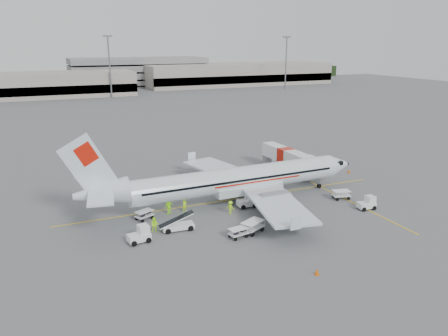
# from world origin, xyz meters

# --- Properties ---
(ground) EXTENTS (360.00, 360.00, 0.00)m
(ground) POSITION_xyz_m (0.00, 0.00, 0.00)
(ground) COLOR #56595B
(stripe_lead) EXTENTS (44.00, 0.20, 0.01)m
(stripe_lead) POSITION_xyz_m (0.00, 0.00, 0.01)
(stripe_lead) COLOR yellow
(stripe_lead) RESTS_ON ground
(stripe_cross) EXTENTS (0.20, 20.00, 0.01)m
(stripe_cross) POSITION_xyz_m (14.00, -8.00, 0.01)
(stripe_cross) COLOR yellow
(stripe_cross) RESTS_ON ground
(terminal_east) EXTENTS (90.00, 26.00, 10.00)m
(terminal_east) POSITION_xyz_m (70.00, 145.00, 5.00)
(terminal_east) COLOR gray
(terminal_east) RESTS_ON ground
(parking_garage) EXTENTS (62.00, 24.00, 14.00)m
(parking_garage) POSITION_xyz_m (25.00, 160.00, 7.00)
(parking_garage) COLOR slate
(parking_garage) RESTS_ON ground
(treeline) EXTENTS (300.00, 3.00, 6.00)m
(treeline) POSITION_xyz_m (0.00, 175.00, 3.00)
(treeline) COLOR black
(treeline) RESTS_ON ground
(mast_center) EXTENTS (3.20, 1.20, 22.00)m
(mast_center) POSITION_xyz_m (5.00, 118.00, 11.00)
(mast_center) COLOR slate
(mast_center) RESTS_ON ground
(mast_east) EXTENTS (3.20, 1.20, 22.00)m
(mast_east) POSITION_xyz_m (80.00, 118.00, 11.00)
(mast_east) COLOR slate
(mast_east) RESTS_ON ground
(aircraft) EXTENTS (38.06, 30.14, 10.33)m
(aircraft) POSITION_xyz_m (0.81, -0.97, 5.16)
(aircraft) COLOR white
(aircraft) RESTS_ON ground
(jet_bridge) EXTENTS (3.31, 14.66, 3.82)m
(jet_bridge) POSITION_xyz_m (13.25, 8.09, 1.91)
(jet_bridge) COLOR white
(jet_bridge) RESTS_ON ground
(belt_loader) EXTENTS (4.74, 2.10, 2.50)m
(belt_loader) POSITION_xyz_m (-9.16, -6.39, 1.25)
(belt_loader) COLOR white
(belt_loader) RESTS_ON ground
(tug_fore) EXTENTS (2.26, 1.44, 1.66)m
(tug_fore) POSITION_xyz_m (14.01, -9.72, 0.83)
(tug_fore) COLOR white
(tug_fore) RESTS_ON ground
(tug_mid) EXTENTS (2.34, 1.35, 1.81)m
(tug_mid) POSITION_xyz_m (0.83, -3.13, 0.90)
(tug_mid) COLOR white
(tug_mid) RESTS_ON ground
(tug_aft) EXTENTS (2.44, 1.60, 1.77)m
(tug_aft) POSITION_xyz_m (-13.77, -7.69, 0.88)
(tug_aft) COLOR white
(tug_aft) RESTS_ON ground
(cart_loaded_a) EXTENTS (2.38, 1.95, 1.07)m
(cart_loaded_a) POSITION_xyz_m (-11.82, -2.00, 0.54)
(cart_loaded_a) COLOR white
(cart_loaded_a) RESTS_ON ground
(cart_loaded_b) EXTENTS (2.22, 1.54, 1.07)m
(cart_loaded_b) POSITION_xyz_m (-3.94, -10.77, 0.53)
(cart_loaded_b) COLOR white
(cart_loaded_b) RESTS_ON ground
(cart_empty_a) EXTENTS (2.92, 2.45, 1.32)m
(cart_empty_a) POSITION_xyz_m (-1.97, -10.22, 0.66)
(cart_empty_a) COLOR white
(cart_empty_a) RESTS_ON ground
(cart_empty_b) EXTENTS (2.50, 1.82, 1.18)m
(cart_empty_b) POSITION_xyz_m (13.46, -5.55, 0.59)
(cart_empty_b) COLOR white
(cart_empty_b) RESTS_ON ground
(cone_nose) EXTENTS (0.41, 0.41, 0.68)m
(cone_nose) POSITION_xyz_m (22.18, 3.62, 0.34)
(cone_nose) COLOR #E85603
(cone_nose) RESTS_ON ground
(cone_port) EXTENTS (0.41, 0.41, 0.66)m
(cone_port) POSITION_xyz_m (3.75, 11.27, 0.33)
(cone_port) COLOR #E85603
(cone_port) RESTS_ON ground
(cone_stbd) EXTENTS (0.39, 0.39, 0.64)m
(cone_stbd) POSITION_xyz_m (-0.85, -20.47, 0.32)
(cone_stbd) COLOR #E85603
(cone_stbd) RESTS_ON ground
(crew_a) EXTENTS (0.70, 0.59, 1.62)m
(crew_a) POSITION_xyz_m (-6.74, -1.50, 0.81)
(crew_a) COLOR #9FEB13
(crew_a) RESTS_ON ground
(crew_b) EXTENTS (1.02, 0.93, 1.70)m
(crew_b) POSITION_xyz_m (-11.63, -5.91, 0.85)
(crew_b) COLOR #9FEB13
(crew_b) RESTS_ON ground
(crew_c) EXTENTS (1.09, 1.19, 1.60)m
(crew_c) POSITION_xyz_m (-1.94, -4.36, 0.80)
(crew_c) COLOR #9FEB13
(crew_c) RESTS_ON ground
(crew_d) EXTENTS (1.19, 0.67, 1.91)m
(crew_d) POSITION_xyz_m (-8.71, -1.50, 0.95)
(crew_d) COLOR #9FEB13
(crew_d) RESTS_ON ground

